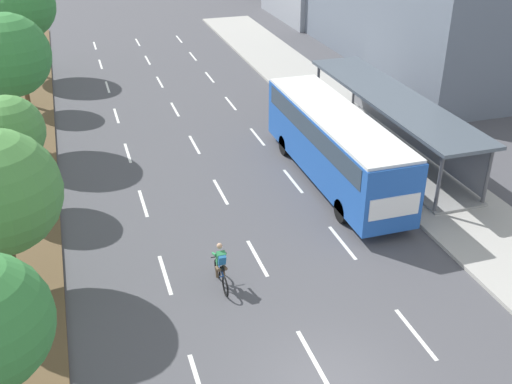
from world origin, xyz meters
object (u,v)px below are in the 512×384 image
at_px(cyclist, 221,267).
at_px(bus, 334,140).
at_px(median_tree_farthest, 23,6).
at_px(median_tree_third, 9,131).
at_px(median_tree_fourth, 8,56).
at_px(bus_shelter, 394,117).
at_px(median_tree_fifth, 17,43).

bearing_deg(cyclist, bus, 41.90).
bearing_deg(median_tree_farthest, median_tree_third, -91.14).
height_order(cyclist, median_tree_farthest, median_tree_farthest).
bearing_deg(median_tree_third, cyclist, -50.15).
relative_size(cyclist, median_tree_fourth, 0.27).
height_order(median_tree_third, median_tree_fourth, median_tree_fourth).
height_order(bus_shelter, median_tree_fifth, median_tree_fifth).
height_order(median_tree_third, median_tree_farthest, median_tree_farthest).
bearing_deg(median_tree_farthest, median_tree_fifth, -93.09).
bearing_deg(median_tree_farthest, bus_shelter, -46.63).
xyz_separation_m(bus_shelter, median_tree_fourth, (-18.00, 5.98, 3.05)).
distance_m(bus_shelter, median_tree_farthest, 25.81).
bearing_deg(median_tree_fourth, median_tree_farthest, 88.25).
relative_size(median_tree_third, median_tree_fifth, 0.90).
height_order(bus_shelter, median_tree_fourth, median_tree_fourth).
relative_size(bus, median_tree_fifth, 2.10).
distance_m(median_tree_fifth, median_tree_farthest, 6.40).
bearing_deg(cyclist, median_tree_third, 129.85).
height_order(bus, median_tree_third, median_tree_third).
distance_m(bus_shelter, median_tree_fifth, 21.87).
distance_m(bus, median_tree_farthest, 24.87).
distance_m(median_tree_third, median_tree_fifth, 12.67).
relative_size(bus_shelter, median_tree_third, 2.83).
xyz_separation_m(cyclist, median_tree_farthest, (-6.36, 27.07, 4.04)).
distance_m(bus_shelter, cyclist, 14.09).
distance_m(bus_shelter, bus, 4.81).
xyz_separation_m(bus, cyclist, (-6.96, -6.25, -1.28)).
distance_m(median_tree_third, median_tree_fourth, 6.49).
height_order(bus, median_tree_farthest, median_tree_farthest).
bearing_deg(cyclist, median_tree_farthest, 103.23).
xyz_separation_m(cyclist, median_tree_third, (-6.74, 8.08, 2.70)).
bearing_deg(median_tree_fifth, median_tree_third, -90.17).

